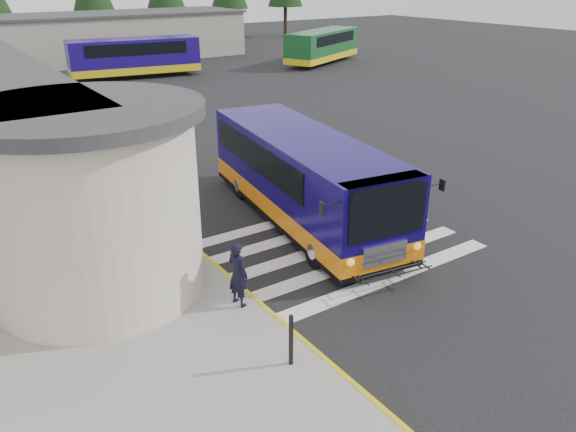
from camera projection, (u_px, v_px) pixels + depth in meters
ground at (327, 234)px, 18.01m from camera, size 140.00×140.00×0.00m
sidewalk at (0, 257)px, 16.39m from camera, size 10.00×34.00×0.15m
curb_strip at (160, 218)px, 18.93m from camera, size 0.12×34.00×0.16m
crosswalk at (330, 247)px, 17.15m from camera, size 8.00×5.35×0.01m
depot_building at (101, 37)px, 52.08m from camera, size 26.40×8.40×4.20m
transit_bus at (304, 181)px, 18.50m from camera, size 4.57×10.54×2.90m
pedestrian_a at (238, 274)px, 13.62m from camera, size 0.52×0.69×1.70m
pedestrian_b at (160, 255)px, 14.58m from camera, size 0.96×1.01×1.66m
bollard at (291, 340)px, 11.59m from camera, size 0.10×0.10×1.19m
far_bus_a at (134, 56)px, 43.76m from camera, size 10.16×4.13×2.55m
far_bus_b at (323, 45)px, 50.55m from camera, size 9.77×6.56×2.47m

